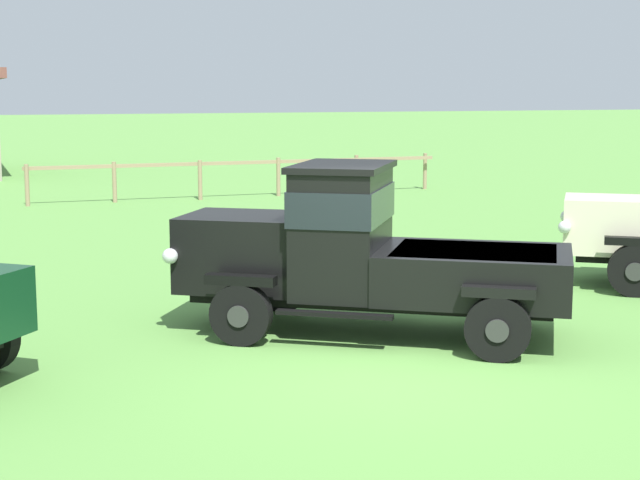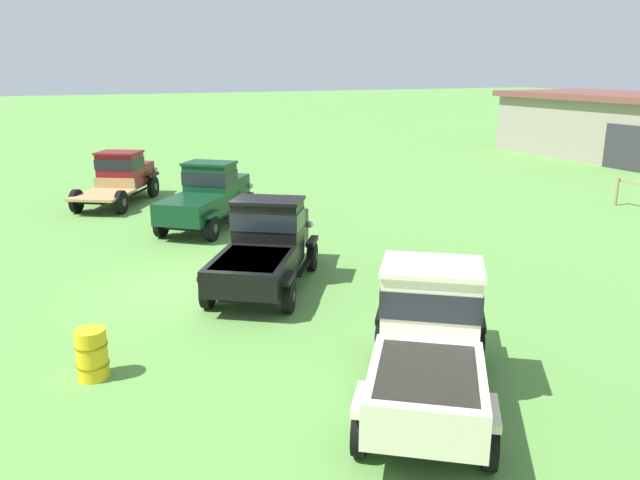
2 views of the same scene
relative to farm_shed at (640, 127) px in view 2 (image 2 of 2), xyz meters
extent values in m
plane|color=#5B9342|center=(10.89, -29.16, -1.96)|extent=(240.00, 240.00, 0.00)
cube|color=gray|center=(0.00, 0.00, -0.20)|extent=(16.24, 7.25, 3.51)
cube|color=#2D2D33|center=(2.43, -3.66, -0.76)|extent=(3.20, 0.08, 2.40)
cylinder|color=#997F60|center=(8.37, -11.50, -1.39)|extent=(0.12, 0.12, 1.14)
cylinder|color=black|center=(-2.16, -29.59, -1.51)|extent=(0.87, 0.64, 0.90)
cylinder|color=#2D2D2D|center=(-2.22, -29.68, -1.51)|extent=(0.28, 0.19, 0.32)
cylinder|color=black|center=(-1.22, -28.07, -1.51)|extent=(0.87, 0.64, 0.90)
cylinder|color=#2D2D2D|center=(-1.16, -27.97, -1.51)|extent=(0.28, 0.19, 0.32)
cylinder|color=black|center=(0.57, -31.29, -1.51)|extent=(0.87, 0.64, 0.90)
cylinder|color=#2D2D2D|center=(0.51, -31.38, -1.51)|extent=(0.28, 0.19, 0.32)
cylinder|color=black|center=(1.51, -29.77, -1.51)|extent=(0.87, 0.64, 0.90)
cylinder|color=#2D2D2D|center=(1.57, -29.68, -1.51)|extent=(0.28, 0.19, 0.32)
cube|color=black|center=(-0.39, -29.64, -1.42)|extent=(4.42, 3.27, 0.12)
cube|color=maroon|center=(-1.88, -28.71, -0.95)|extent=(1.93, 1.85, 0.82)
cube|color=silver|center=(-2.49, -28.33, -0.99)|extent=(0.57, 0.87, 0.62)
sphere|color=silver|center=(-2.85, -28.89, -0.93)|extent=(0.20, 0.20, 0.20)
sphere|color=silver|center=(-2.14, -27.76, -0.93)|extent=(0.20, 0.20, 0.20)
cube|color=black|center=(-2.16, -29.59, -1.00)|extent=(0.99, 0.72, 0.12)
cube|color=black|center=(-1.22, -28.07, -1.00)|extent=(0.99, 0.72, 0.12)
cube|color=maroon|center=(-0.74, -29.42, -0.66)|extent=(1.84, 1.96, 1.40)
cube|color=black|center=(-0.74, -29.42, -0.35)|extent=(1.90, 2.02, 0.39)
cube|color=maroon|center=(-0.74, -29.42, 0.08)|extent=(1.98, 2.09, 0.08)
cube|color=black|center=(-1.10, -30.23, -1.44)|extent=(1.49, 1.00, 0.05)
cube|color=black|center=(-0.18, -28.74, -1.44)|extent=(1.49, 1.00, 0.05)
cube|color=tan|center=(0.75, -30.35, -1.31)|extent=(2.93, 2.77, 0.10)
cube|color=tan|center=(-0.20, -29.75, -1.08)|extent=(0.97, 1.48, 0.44)
cylinder|color=black|center=(3.24, -27.13, -1.55)|extent=(0.75, 0.67, 0.82)
cylinder|color=#2D2D2D|center=(3.17, -27.21, -1.55)|extent=(0.24, 0.21, 0.29)
cylinder|color=black|center=(4.40, -25.75, -1.55)|extent=(0.75, 0.67, 0.82)
cylinder|color=#2D2D2D|center=(4.47, -25.67, -1.55)|extent=(0.24, 0.21, 0.29)
cylinder|color=black|center=(5.54, -29.07, -1.55)|extent=(0.75, 0.67, 0.82)
cylinder|color=#2D2D2D|center=(5.48, -29.15, -1.55)|extent=(0.24, 0.21, 0.29)
cylinder|color=black|center=(6.71, -27.69, -1.55)|extent=(0.75, 0.67, 0.82)
cylinder|color=#2D2D2D|center=(6.77, -27.60, -1.55)|extent=(0.24, 0.21, 0.29)
cube|color=black|center=(4.86, -27.32, -1.47)|extent=(4.02, 3.60, 0.12)
cube|color=#0F381E|center=(3.64, -26.29, -0.92)|extent=(2.04, 2.00, 0.96)
cube|color=silver|center=(3.05, -25.79, -0.97)|extent=(0.68, 0.80, 0.72)
sphere|color=silver|center=(2.61, -26.30, -0.90)|extent=(0.20, 0.20, 0.20)
sphere|color=silver|center=(3.48, -25.27, -0.90)|extent=(0.20, 0.20, 0.20)
cube|color=black|center=(3.24, -27.13, -1.09)|extent=(0.85, 0.76, 0.12)
cube|color=black|center=(4.40, -25.75, -1.09)|extent=(0.85, 0.76, 0.12)
cube|color=#0F381E|center=(4.65, -27.14, -0.61)|extent=(1.83, 1.89, 1.60)
cube|color=black|center=(4.65, -27.14, -0.25)|extent=(1.88, 1.95, 0.45)
cube|color=#0F381E|center=(4.65, -27.14, 0.24)|extent=(1.96, 2.02, 0.08)
cube|color=black|center=(4.16, -27.89, -1.49)|extent=(1.22, 1.06, 0.05)
cube|color=black|center=(5.30, -26.53, -1.49)|extent=(1.22, 1.06, 0.05)
cube|color=#0F381E|center=(5.88, -28.17, -1.05)|extent=(2.71, 2.65, 0.71)
cube|color=black|center=(5.88, -28.17, -0.73)|extent=(2.29, 2.24, 0.06)
cube|color=#0F381E|center=(5.54, -29.07, -1.09)|extent=(0.82, 0.73, 0.12)
cube|color=#0F381E|center=(6.71, -27.69, -1.09)|extent=(0.82, 0.73, 0.12)
cylinder|color=black|center=(9.69, -27.59, -1.57)|extent=(0.75, 0.60, 0.77)
cylinder|color=#2D2D2D|center=(9.63, -27.68, -1.57)|extent=(0.24, 0.18, 0.27)
cylinder|color=black|center=(10.76, -26.01, -1.57)|extent=(0.75, 0.60, 0.77)
cylinder|color=#2D2D2D|center=(10.82, -25.92, -1.57)|extent=(0.24, 0.18, 0.27)
cylinder|color=black|center=(12.27, -29.34, -1.57)|extent=(0.75, 0.60, 0.77)
cylinder|color=#2D2D2D|center=(12.20, -29.43, -1.57)|extent=(0.24, 0.18, 0.27)
cylinder|color=black|center=(13.33, -27.76, -1.57)|extent=(0.75, 0.60, 0.77)
cylinder|color=#2D2D2D|center=(13.40, -27.67, -1.57)|extent=(0.24, 0.18, 0.27)
cube|color=black|center=(11.43, -27.62, -1.49)|extent=(4.37, 3.43, 0.12)
cube|color=black|center=(10.03, -26.67, -0.95)|extent=(2.06, 1.99, 0.97)
cube|color=silver|center=(9.40, -26.24, -1.00)|extent=(0.64, 0.90, 0.73)
sphere|color=silver|center=(8.99, -26.82, -0.92)|extent=(0.20, 0.20, 0.20)
sphere|color=silver|center=(9.79, -25.64, -0.92)|extent=(0.20, 0.20, 0.20)
cube|color=black|center=(9.69, -27.59, -1.14)|extent=(0.84, 0.66, 0.12)
cube|color=black|center=(10.76, -26.01, -1.14)|extent=(0.84, 0.66, 0.12)
cube|color=black|center=(11.11, -27.40, -0.64)|extent=(1.79, 1.96, 1.59)
cube|color=black|center=(11.11, -27.40, -0.29)|extent=(1.84, 2.01, 0.44)
cube|color=black|center=(11.11, -27.40, 0.19)|extent=(1.92, 2.08, 0.08)
cube|color=black|center=(10.67, -28.23, -1.51)|extent=(1.27, 0.92, 0.05)
cube|color=black|center=(11.72, -26.69, -1.51)|extent=(1.27, 0.92, 0.05)
cube|color=black|center=(12.51, -28.35, -1.13)|extent=(2.93, 2.77, 0.62)
cube|color=black|center=(12.51, -28.35, -0.85)|extent=(2.47, 2.34, 0.06)
cube|color=black|center=(12.27, -29.34, -1.14)|extent=(0.81, 0.64, 0.12)
cube|color=black|center=(13.33, -27.76, -1.14)|extent=(0.81, 0.64, 0.12)
cylinder|color=black|center=(16.09, -26.95, -1.56)|extent=(0.76, 0.63, 0.80)
cylinder|color=#2D2D2D|center=(16.02, -27.04, -1.56)|extent=(0.24, 0.19, 0.28)
cylinder|color=black|center=(17.14, -25.49, -1.56)|extent=(0.76, 0.63, 0.80)
cylinder|color=#2D2D2D|center=(17.21, -25.40, -1.56)|extent=(0.24, 0.19, 0.28)
cylinder|color=black|center=(18.72, -28.85, -1.56)|extent=(0.76, 0.63, 0.80)
cylinder|color=#2D2D2D|center=(18.65, -28.95, -1.56)|extent=(0.24, 0.19, 0.28)
cylinder|color=black|center=(19.77, -27.40, -1.56)|extent=(0.76, 0.63, 0.80)
cylinder|color=#2D2D2D|center=(19.84, -27.31, -1.56)|extent=(0.24, 0.19, 0.28)
cube|color=black|center=(17.81, -27.08, -1.48)|extent=(4.39, 3.56, 0.12)
cube|color=beige|center=(16.41, -26.07, -0.98)|extent=(2.08, 1.99, 0.87)
cube|color=silver|center=(15.76, -25.60, -1.03)|extent=(0.63, 0.84, 0.65)
sphere|color=silver|center=(15.36, -26.14, -0.96)|extent=(0.20, 0.20, 0.20)
sphere|color=silver|center=(16.15, -25.05, -0.96)|extent=(0.20, 0.20, 0.20)
cube|color=black|center=(16.09, -26.95, -1.11)|extent=(0.86, 0.70, 0.12)
cube|color=black|center=(17.14, -25.49, -1.11)|extent=(0.86, 0.70, 0.12)
cube|color=beige|center=(17.58, -26.92, -0.59)|extent=(1.91, 2.00, 1.65)
cube|color=black|center=(17.58, -26.92, -0.22)|extent=(1.97, 2.05, 0.46)
cube|color=beige|center=(17.58, -26.92, 0.27)|extent=(2.06, 2.13, 0.08)
cube|color=black|center=(17.16, -27.70, -1.50)|extent=(1.46, 1.11, 0.05)
cube|color=black|center=(18.19, -26.27, -1.50)|extent=(1.46, 1.11, 0.05)
cube|color=beige|center=(18.97, -27.93, -1.07)|extent=(2.78, 2.65, 0.69)
cube|color=black|center=(18.97, -27.93, -0.76)|extent=(2.34, 2.24, 0.06)
cube|color=beige|center=(18.72, -28.85, -1.11)|extent=(0.83, 0.68, 0.12)
cube|color=beige|center=(19.77, -27.40, -1.11)|extent=(0.83, 0.68, 0.12)
cylinder|color=gold|center=(14.72, -32.11, -1.49)|extent=(0.54, 0.54, 0.93)
cylinder|color=#896E0F|center=(14.72, -32.11, -1.31)|extent=(0.57, 0.57, 0.03)
cylinder|color=#896E0F|center=(14.72, -32.11, -1.68)|extent=(0.57, 0.57, 0.03)
camera|label=1|loc=(6.44, -38.91, 1.16)|focal=55.00mm
camera|label=2|loc=(25.62, -32.72, 3.44)|focal=35.00mm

